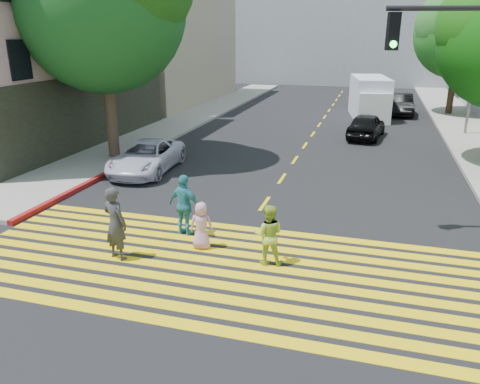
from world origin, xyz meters
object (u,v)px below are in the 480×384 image
at_px(silver_car, 381,95).
at_px(pedestrian_woman, 268,235).
at_px(pedestrian_extra, 185,205).
at_px(dark_car_near, 366,126).
at_px(pedestrian_child, 201,226).
at_px(white_sedan, 147,157).
at_px(pedestrian_man, 115,224).
at_px(white_van, 370,99).
at_px(dark_car_parked, 400,104).
at_px(tree_right_far, 461,29).

bearing_deg(silver_car, pedestrian_woman, 85.08).
xyz_separation_m(pedestrian_extra, silver_car, (5.25, 28.80, -0.16)).
bearing_deg(dark_car_near, pedestrian_child, 84.72).
bearing_deg(white_sedan, pedestrian_woman, -49.26).
xyz_separation_m(pedestrian_man, white_van, (5.56, 23.52, 0.31)).
bearing_deg(silver_car, dark_car_near, 87.01).
distance_m(pedestrian_child, white_van, 22.67).
relative_size(dark_car_near, dark_car_parked, 0.91).
bearing_deg(dark_car_parked, pedestrian_child, -106.16).
relative_size(dark_car_parked, white_van, 0.74).
height_order(pedestrian_woman, dark_car_parked, pedestrian_woman).
bearing_deg(pedestrian_man, silver_car, -83.63).
height_order(pedestrian_man, pedestrian_child, pedestrian_man).
height_order(pedestrian_child, dark_car_near, dark_car_near).
relative_size(pedestrian_woman, white_sedan, 0.34).
distance_m(tree_right_far, white_van, 7.50).
distance_m(pedestrian_extra, dark_car_parked, 24.38).
bearing_deg(tree_right_far, pedestrian_man, -112.83).
bearing_deg(dark_car_parked, silver_car, 101.02).
xyz_separation_m(white_sedan, dark_car_parked, (10.56, 17.95, 0.10)).
xyz_separation_m(pedestrian_extra, dark_car_near, (4.52, 14.84, -0.20)).
bearing_deg(dark_car_near, tree_right_far, -111.58).
bearing_deg(white_van, silver_car, 74.72).
height_order(dark_car_parked, white_van, white_van).
relative_size(pedestrian_man, white_van, 0.32).
bearing_deg(pedestrian_woman, pedestrian_child, -19.51).
xyz_separation_m(pedestrian_extra, white_sedan, (-4.01, 5.54, -0.26)).
xyz_separation_m(pedestrian_woman, dark_car_parked, (3.89, 24.57, -0.05)).
distance_m(tree_right_far, pedestrian_child, 27.06).
distance_m(dark_car_near, silver_car, 13.98).
relative_size(silver_car, dark_car_parked, 1.12).
height_order(pedestrian_woman, dark_car_near, pedestrian_woman).
bearing_deg(dark_car_parked, pedestrian_extra, -108.30).
bearing_deg(silver_car, pedestrian_man, 78.36).
relative_size(pedestrian_man, pedestrian_woman, 1.23).
relative_size(pedestrian_extra, silver_car, 0.36).
relative_size(pedestrian_child, white_van, 0.22).
height_order(pedestrian_woman, white_sedan, pedestrian_woman).
distance_m(pedestrian_man, white_sedan, 7.98).
xyz_separation_m(pedestrian_man, silver_car, (6.34, 30.67, -0.24)).
height_order(pedestrian_child, silver_car, silver_car).
xyz_separation_m(pedestrian_child, white_van, (3.71, 22.35, 0.63)).
distance_m(tree_right_far, white_sedan, 23.86).
relative_size(pedestrian_woman, dark_car_parked, 0.35).
bearing_deg(white_van, dark_car_near, -98.76).
distance_m(tree_right_far, pedestrian_extra, 26.63).
bearing_deg(white_sedan, pedestrian_man, -72.97).
distance_m(pedestrian_woman, pedestrian_child, 1.94).
relative_size(pedestrian_man, pedestrian_child, 1.48).
xyz_separation_m(silver_car, dark_car_parked, (1.30, -5.31, 0.01)).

